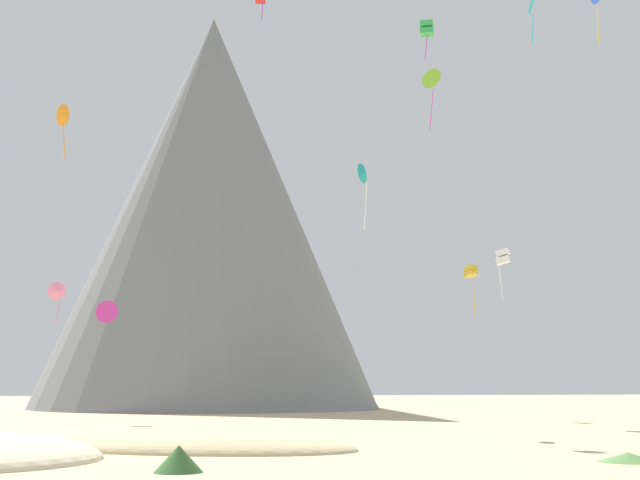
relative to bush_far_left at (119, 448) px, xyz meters
The scene contains 14 objects.
dune_foreground_right 4.43m from the bush_far_left, 49.93° to the left, with size 20.96×10.81×2.09m, color #C6B284.
bush_far_left is the anchor object (origin of this frame).
bush_near_left 10.93m from the bush_far_left, 73.40° to the right, with size 2.02×2.02×1.08m, color #386633.
bush_scatter_east 24.86m from the bush_far_left, 20.52° to the right, with size 2.73×2.73×0.43m, color #568442.
rock_massif 81.37m from the bush_far_left, 84.73° to the left, with size 64.45×64.45×56.89m.
kite_white_mid 42.43m from the bush_far_left, 40.51° to the left, with size 1.60×1.55×4.63m.
kite_pink_low 34.63m from the bush_far_left, 104.32° to the left, with size 1.66×1.15×3.60m.
kite_lime_high 58.03m from the bush_far_left, 53.70° to the left, with size 2.04×2.14×6.60m.
kite_orange_mid 37.27m from the bush_far_left, 105.75° to the left, with size 1.27×1.90×4.73m.
kite_teal_mid 33.57m from the bush_far_left, 50.77° to the left, with size 1.37×1.58×5.45m.
kite_gold_mid 52.96m from the bush_far_left, 51.14° to the left, with size 1.39×1.45×5.44m.
kite_magenta_low 37.02m from the bush_far_left, 96.61° to the left, with size 2.12×0.84×2.10m.
kite_green_high 48.72m from the bush_far_left, 46.56° to the left, with size 1.46×1.46×3.55m.
kite_cyan_high 42.82m from the bush_far_left, 22.06° to the left, with size 0.82×0.73×3.79m.
Camera 1 is at (-8.53, -30.53, 3.62)m, focal length 49.52 mm.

